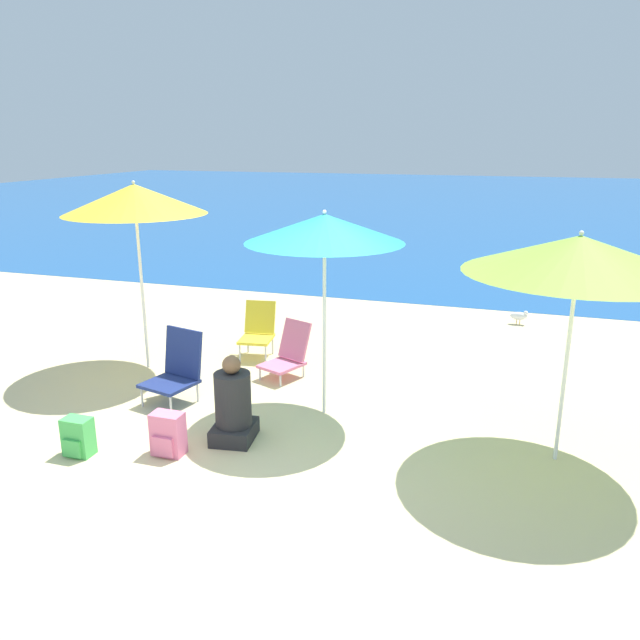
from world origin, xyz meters
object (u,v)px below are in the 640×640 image
beach_chair_navy (177,368)px  beach_chair_yellow (258,329)px  beach_chair_pink (288,353)px  seagull (519,316)px  backpack_green (78,437)px  beach_umbrella_teal (325,229)px  person_seated_near (233,407)px  beach_umbrella_yellow (135,199)px  beach_umbrella_lime (579,255)px  backpack_pink (168,434)px

beach_chair_navy → beach_chair_yellow: bearing=94.5°
beach_chair_pink → seagull: size_ratio=2.58×
beach_chair_navy → backpack_green: beach_chair_navy is taller
beach_umbrella_teal → person_seated_near: bearing=-126.8°
beach_umbrella_yellow → person_seated_near: (1.91, -1.49, -1.79)m
beach_umbrella_teal → beach_chair_pink: beach_umbrella_teal is taller
beach_chair_navy → beach_chair_pink: bearing=63.4°
beach_umbrella_yellow → person_seated_near: bearing=-38.0°
beach_umbrella_lime → seagull: bearing=94.7°
person_seated_near → seagull: (2.61, 4.94, -0.21)m
beach_chair_pink → beach_umbrella_yellow: bearing=-149.4°
backpack_green → seagull: 6.85m
beach_chair_pink → beach_umbrella_lime: bearing=0.5°
beach_umbrella_yellow → backpack_pink: beach_umbrella_yellow is taller
backpack_pink → seagull: 6.21m
beach_chair_yellow → backpack_green: beach_chair_yellow is taller
beach_umbrella_lime → backpack_pink: bearing=-163.8°
beach_umbrella_lime → seagull: size_ratio=7.82×
beach_umbrella_lime → beach_chair_navy: beach_umbrella_lime is taller
beach_umbrella_yellow → beach_chair_yellow: 2.28m
beach_umbrella_teal → seagull: 4.88m
beach_umbrella_yellow → beach_umbrella_teal: size_ratio=1.09×
beach_chair_pink → beach_chair_yellow: (-0.65, 0.59, 0.07)m
backpack_green → beach_umbrella_lime: bearing=16.6°
beach_umbrella_lime → beach_chair_yellow: size_ratio=2.92×
beach_umbrella_teal → person_seated_near: 1.96m
beach_chair_pink → beach_chair_yellow: size_ratio=0.96×
beach_chair_navy → beach_chair_pink: (0.92, 1.08, -0.09)m
beach_umbrella_teal → beach_chair_yellow: (-1.39, 1.48, -1.60)m
beach_umbrella_yellow → backpack_green: bearing=-73.2°
beach_chair_pink → backpack_green: bearing=-92.9°
beach_chair_navy → beach_chair_yellow: beach_chair_navy is taller
person_seated_near → seagull: size_ratio=3.23×
beach_chair_navy → seagull: size_ratio=2.99×
backpack_green → beach_umbrella_teal: bearing=39.9°
beach_umbrella_lime → backpack_green: (-4.22, -1.26, -1.72)m
person_seated_near → beach_chair_yellow: bearing=99.8°
beach_umbrella_yellow → backpack_green: (0.67, -2.21, -1.96)m
beach_chair_navy → person_seated_near: (1.01, -0.68, -0.04)m
beach_umbrella_yellow → beach_umbrella_lime: beach_umbrella_yellow is taller
beach_chair_navy → backpack_pink: 1.28m
beach_umbrella_lime → beach_chair_yellow: (-3.72, 1.81, -1.53)m
beach_chair_navy → seagull: 5.60m
beach_umbrella_lime → backpack_green: bearing=-163.4°
beach_umbrella_teal → backpack_green: bearing=-140.1°
person_seated_near → beach_umbrella_lime: bearing=2.6°
beach_chair_yellow → backpack_pink: size_ratio=1.76×
person_seated_near → beach_chair_navy: bearing=138.3°
beach_chair_navy → backpack_pink: size_ratio=1.96×
beach_umbrella_teal → beach_chair_navy: size_ratio=2.69×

